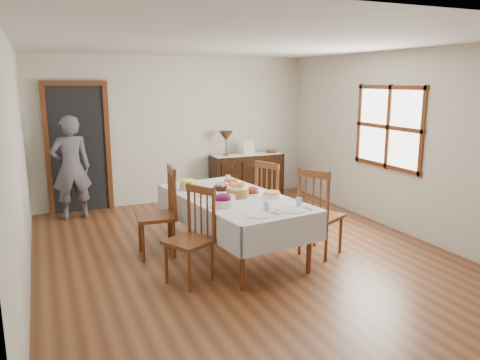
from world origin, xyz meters
name	(u,v)px	position (x,y,z in m)	size (l,w,h in m)	color
ground	(243,254)	(0.00, 0.00, 0.00)	(6.00, 6.00, 0.00)	brown
room_shell	(220,123)	(-0.15, 0.42, 1.64)	(5.02, 6.02, 2.65)	silver
dining_table	(234,203)	(-0.12, 0.03, 0.68)	(1.42, 2.36, 0.77)	silver
chair_left_near	(192,235)	(-0.83, -0.52, 0.53)	(0.59, 0.59, 1.05)	#582B13
chair_left_far	(161,211)	(-0.96, 0.40, 0.57)	(0.51, 0.51, 1.13)	#582B13
chair_right_near	(319,212)	(0.86, -0.40, 0.57)	(0.63, 0.63, 1.12)	#582B13
chair_right_far	(273,198)	(0.71, 0.54, 0.54)	(0.58, 0.58, 1.08)	#582B13
sideboard	(247,176)	(1.27, 2.72, 0.41)	(1.36, 0.50, 0.82)	black
person	(71,164)	(-1.86, 2.52, 0.88)	(0.55, 0.35, 1.77)	#54525C
bread_basket	(238,191)	(-0.08, -0.02, 0.85)	(0.28, 0.28, 0.19)	olive
egg_basket	(222,187)	(-0.12, 0.41, 0.80)	(0.23, 0.23, 0.10)	black
ham_platter_a	(208,193)	(-0.39, 0.23, 0.80)	(0.32, 0.32, 0.11)	white
ham_platter_b	(252,192)	(0.14, 0.05, 0.80)	(0.28, 0.28, 0.11)	white
beet_bowl	(223,201)	(-0.41, -0.35, 0.83)	(0.26, 0.26, 0.15)	white
carrot_bowl	(231,184)	(0.05, 0.54, 0.81)	(0.23, 0.23, 0.09)	white
pineapple_bowl	(188,185)	(-0.53, 0.62, 0.83)	(0.22, 0.22, 0.13)	tan
casserole_dish	(272,195)	(0.30, -0.20, 0.80)	(0.22, 0.22, 0.07)	white
butter_dish	(229,198)	(-0.25, -0.14, 0.80)	(0.15, 0.11, 0.07)	white
setting_left	(262,212)	(-0.14, -0.82, 0.79)	(0.44, 0.31, 0.10)	white
setting_right	(295,208)	(0.28, -0.80, 0.79)	(0.44, 0.31, 0.10)	white
glass_far_a	(192,184)	(-0.43, 0.72, 0.81)	(0.06, 0.06, 0.09)	silver
glass_far_b	(228,179)	(0.13, 0.83, 0.82)	(0.07, 0.07, 0.10)	silver
runner	(247,154)	(1.26, 2.69, 0.82)	(1.30, 0.35, 0.01)	white
table_lamp	(226,137)	(0.84, 2.69, 1.17)	(0.26, 0.26, 0.46)	brown
picture_frame	(249,148)	(1.28, 2.65, 0.96)	(0.22, 0.08, 0.28)	beige
deco_bowl	(271,152)	(1.76, 2.68, 0.85)	(0.20, 0.20, 0.06)	#582B13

